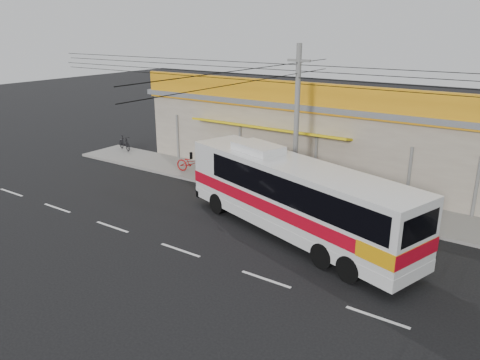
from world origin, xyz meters
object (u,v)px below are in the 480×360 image
(motorbike_dark, at_px, (124,143))
(utility_pole, at_px, (298,73))
(coach_bus, at_px, (298,195))
(motorbike_red, at_px, (192,164))

(motorbike_dark, height_order, utility_pole, utility_pole)
(coach_bus, xyz_separation_m, motorbike_red, (-9.28, 4.23, -1.20))
(utility_pole, bearing_deg, coach_bus, -60.33)
(coach_bus, bearing_deg, motorbike_dark, 179.21)
(utility_pole, bearing_deg, motorbike_red, 175.46)
(coach_bus, relative_size, motorbike_dark, 6.92)
(motorbike_red, height_order, utility_pole, utility_pole)
(motorbike_dark, xyz_separation_m, utility_pole, (14.58, -2.01, 5.74))
(coach_bus, distance_m, motorbike_dark, 17.65)
(motorbike_red, xyz_separation_m, utility_pole, (7.20, -0.57, 5.70))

